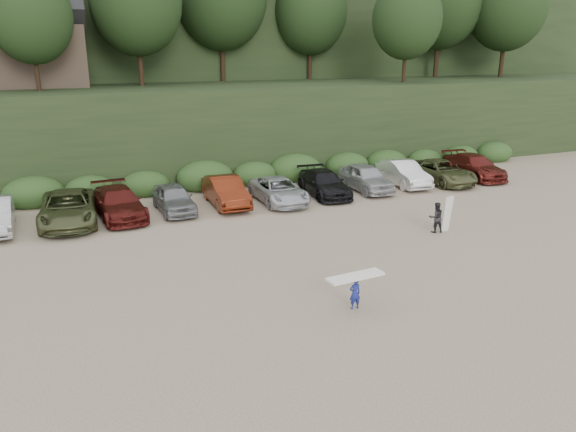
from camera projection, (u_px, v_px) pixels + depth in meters
name	position (u px, v px, depth m)	size (l,w,h in m)	color
ground	(346.00, 261.00, 23.51)	(120.00, 120.00, 0.00)	tan
hillside_backdrop	(159.00, 17.00, 51.81)	(90.00, 41.50, 28.00)	black
parked_cars	(263.00, 189.00, 32.26)	(34.18, 6.07, 1.65)	silver
child_surfer	(355.00, 286.00, 19.01)	(2.09, 0.73, 1.23)	navy
adult_surfer	(437.00, 217.00, 26.97)	(1.22, 0.70, 1.76)	black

